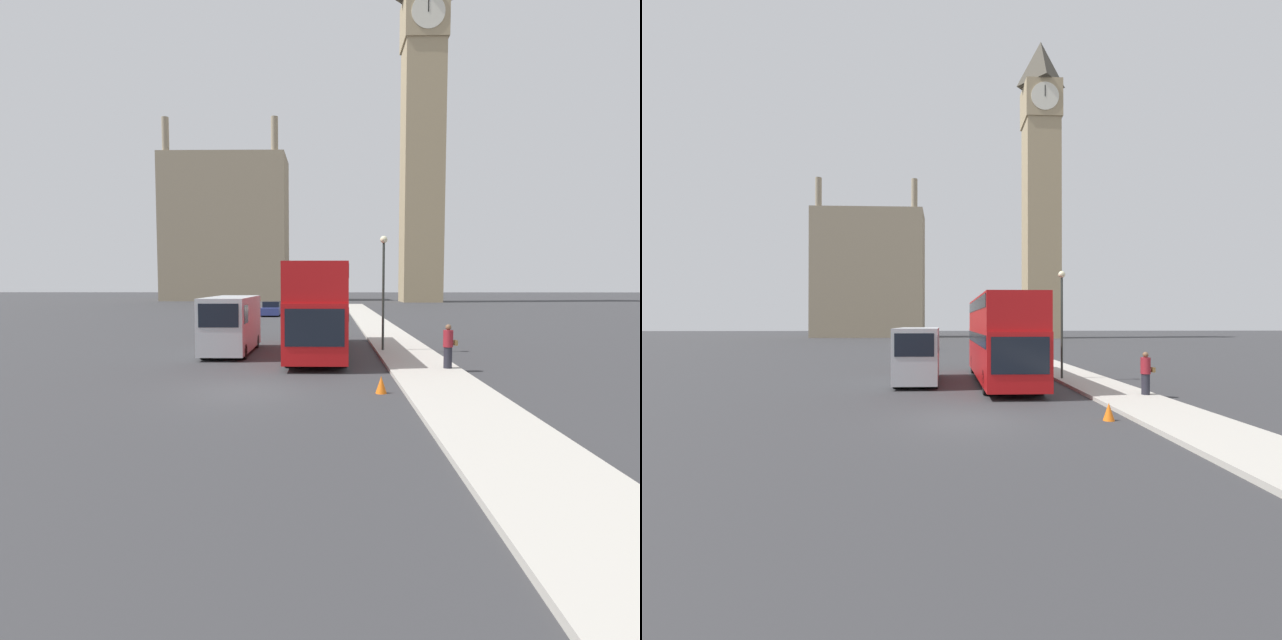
# 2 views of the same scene
# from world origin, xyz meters

# --- Properties ---
(ground_plane) EXTENTS (300.00, 300.00, 0.00)m
(ground_plane) POSITION_xyz_m (0.00, 0.00, 0.00)
(ground_plane) COLOR #333335
(sidewalk_strip) EXTENTS (2.82, 120.00, 0.15)m
(sidewalk_strip) POSITION_xyz_m (6.41, 0.00, 0.07)
(sidewalk_strip) COLOR #ADA89E
(sidewalk_strip) RESTS_ON ground_plane
(clock_tower) EXTENTS (7.22, 7.39, 60.14)m
(clock_tower) POSITION_xyz_m (18.81, 72.05, 30.82)
(clock_tower) COLOR tan
(clock_tower) RESTS_ON ground_plane
(building_block_distant) EXTENTS (22.91, 10.48, 32.63)m
(building_block_distant) POSITION_xyz_m (-16.63, 78.93, 13.42)
(building_block_distant) COLOR gray
(building_block_distant) RESTS_ON ground_plane
(red_double_decker_bus) EXTENTS (2.62, 11.13, 4.32)m
(red_double_decker_bus) POSITION_xyz_m (2.11, 8.38, 2.42)
(red_double_decker_bus) COLOR #B71114
(red_double_decker_bus) RESTS_ON ground_plane
(white_van) EXTENTS (2.10, 5.85, 2.78)m
(white_van) POSITION_xyz_m (-2.14, 8.34, 1.49)
(white_van) COLOR #B2B7BC
(white_van) RESTS_ON ground_plane
(pedestrian) EXTENTS (0.54, 0.38, 1.72)m
(pedestrian) POSITION_xyz_m (7.31, 3.43, 1.01)
(pedestrian) COLOR #23232D
(pedestrian) RESTS_ON sidewalk_strip
(street_lamp) EXTENTS (0.36, 0.36, 5.60)m
(street_lamp) POSITION_xyz_m (5.33, 8.60, 3.84)
(street_lamp) COLOR #2D332D
(street_lamp) RESTS_ON sidewalk_strip
(parked_sedan) EXTENTS (1.89, 4.74, 1.48)m
(parked_sedan) POSITION_xyz_m (-3.24, 35.77, 0.67)
(parked_sedan) COLOR navy
(parked_sedan) RESTS_ON ground_plane
(traffic_cone) EXTENTS (0.36, 0.36, 0.55)m
(traffic_cone) POSITION_xyz_m (4.30, -0.38, 0.28)
(traffic_cone) COLOR orange
(traffic_cone) RESTS_ON ground_plane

